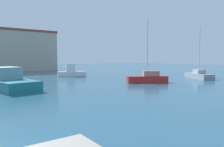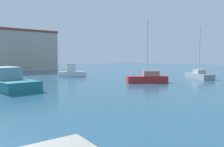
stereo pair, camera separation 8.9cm
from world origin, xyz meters
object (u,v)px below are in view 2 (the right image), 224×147
object	(u,v)px
sailboat_red_far_right	(148,78)
motorboat_white_outer_mooring	(72,72)
motorboat_teal_far_left	(6,81)
sailboat_grey_distant_east	(199,75)

from	to	relation	value
sailboat_red_far_right	motorboat_white_outer_mooring	bearing A→B (deg)	103.93
motorboat_white_outer_mooring	motorboat_teal_far_left	size ratio (longest dim) A/B	0.49
sailboat_red_far_right	sailboat_grey_distant_east	bearing A→B (deg)	-2.99
sailboat_grey_distant_east	motorboat_teal_far_left	bearing A→B (deg)	168.10
sailboat_red_far_right	motorboat_teal_far_left	bearing A→B (deg)	162.37
motorboat_white_outer_mooring	sailboat_red_far_right	size ratio (longest dim) A/B	0.62
motorboat_white_outer_mooring	motorboat_teal_far_left	bearing A→B (deg)	-140.87
sailboat_grey_distant_east	sailboat_red_far_right	size ratio (longest dim) A/B	0.98
sailboat_grey_distant_east	sailboat_red_far_right	distance (m)	9.25
motorboat_white_outer_mooring	sailboat_red_far_right	distance (m)	13.26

